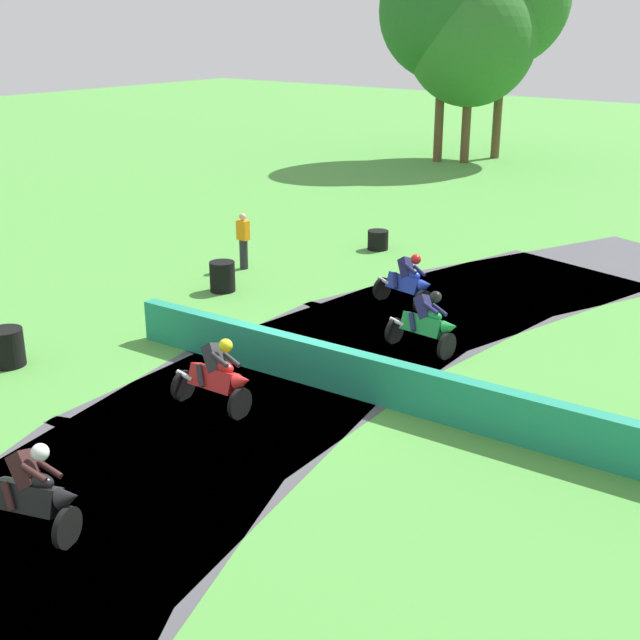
% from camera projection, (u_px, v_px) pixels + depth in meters
% --- Properties ---
extents(ground_plane, '(120.00, 120.00, 0.00)m').
position_uv_depth(ground_plane, '(287.00, 376.00, 17.44)').
color(ground_plane, '#4C933D').
extents(track_asphalt, '(9.85, 30.86, 0.01)m').
position_uv_depth(track_asphalt, '(331.00, 388.00, 16.84)').
color(track_asphalt, '#47474C').
rests_on(track_asphalt, ground).
extents(safety_barrier, '(18.58, 1.37, 0.90)m').
position_uv_depth(safety_barrier, '(545.00, 425.00, 14.37)').
color(safety_barrier, '#1E8466').
rests_on(safety_barrier, ground).
extents(motorcycle_lead_blue, '(1.72, 1.03, 1.42)m').
position_uv_depth(motorcycle_lead_blue, '(408.00, 282.00, 21.41)').
color(motorcycle_lead_blue, black).
rests_on(motorcycle_lead_blue, ground).
extents(motorcycle_chase_green, '(1.70, 0.92, 1.42)m').
position_uv_depth(motorcycle_chase_green, '(427.00, 323.00, 18.57)').
color(motorcycle_chase_green, black).
rests_on(motorcycle_chase_green, ground).
extents(motorcycle_trailing_red, '(1.68, 0.90, 1.42)m').
position_uv_depth(motorcycle_trailing_red, '(217.00, 376.00, 15.84)').
color(motorcycle_trailing_red, black).
rests_on(motorcycle_trailing_red, ground).
extents(motorcycle_fourth_black, '(1.67, 1.21, 1.42)m').
position_uv_depth(motorcycle_fourth_black, '(32.00, 494.00, 11.98)').
color(motorcycle_fourth_black, black).
rests_on(motorcycle_fourth_black, ground).
extents(tire_stack_near, '(0.65, 0.65, 0.60)m').
position_uv_depth(tire_stack_near, '(378.00, 240.00, 26.65)').
color(tire_stack_near, black).
rests_on(tire_stack_near, ground).
extents(tire_stack_mid_a, '(0.67, 0.67, 0.80)m').
position_uv_depth(tire_stack_mid_a, '(222.00, 276.00, 22.63)').
color(tire_stack_mid_a, black).
rests_on(tire_stack_mid_a, ground).
extents(tire_stack_mid_b, '(0.72, 0.72, 0.80)m').
position_uv_depth(tire_stack_mid_b, '(7.00, 347.00, 17.84)').
color(tire_stack_mid_b, black).
rests_on(tire_stack_mid_b, ground).
extents(track_marshal, '(0.34, 0.24, 1.63)m').
position_uv_depth(track_marshal, '(243.00, 241.00, 24.47)').
color(track_marshal, '#232328').
rests_on(track_marshal, ground).
extents(tree_far_left, '(6.15, 6.15, 10.31)m').
position_uv_depth(tree_far_left, '(444.00, 11.00, 40.23)').
color(tree_far_left, brown).
rests_on(tree_far_left, ground).
extents(tree_behind_barrier, '(6.24, 6.24, 9.22)m').
position_uv_depth(tree_behind_barrier, '(471.00, 36.00, 40.24)').
color(tree_behind_barrier, brown).
rests_on(tree_behind_barrier, ground).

